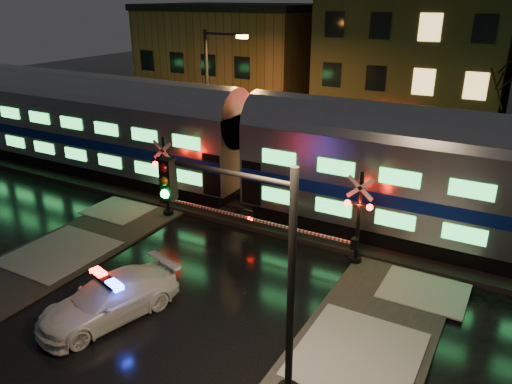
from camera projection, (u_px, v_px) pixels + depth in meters
ground at (229, 262)px, 20.45m from camera, size 120.00×120.00×0.00m
ballast at (283, 215)px, 24.46m from camera, size 90.00×4.20×0.24m
building_left at (236, 66)px, 42.53m from camera, size 14.00×10.00×9.00m
building_mid at (418, 61)px, 35.66m from camera, size 12.00×11.00×11.50m
train at (247, 146)px, 24.16m from camera, size 51.00×3.12×5.92m
police_car at (109, 299)px, 16.70m from camera, size 3.27×5.23×1.58m
crossing_signal_right at (348, 227)px, 19.80m from camera, size 5.57×0.65×3.94m
crossing_signal_left at (171, 187)px, 23.82m from camera, size 5.66×0.65×4.01m
traffic_light at (254, 276)px, 12.73m from camera, size 4.28×0.74×6.62m
streetlight at (211, 93)px, 29.02m from camera, size 2.81×0.29×8.40m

